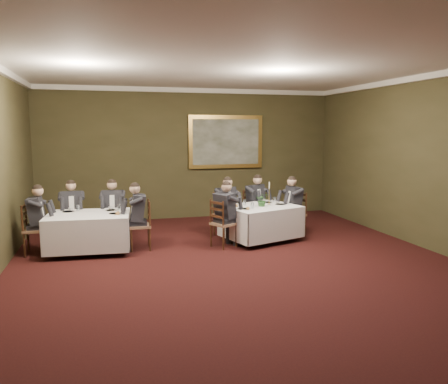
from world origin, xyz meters
name	(u,v)px	position (x,y,z in m)	size (l,w,h in m)	color
ground	(247,274)	(0.00, 0.00, 0.00)	(10.00, 10.00, 0.00)	black
ceiling	(249,59)	(0.00, 0.00, 3.50)	(8.00, 10.00, 0.10)	silver
back_wall	(190,154)	(0.00, 5.00, 1.75)	(8.00, 0.10, 3.50)	#36331B
crown_molding	(249,63)	(0.00, 0.00, 3.44)	(8.00, 10.00, 0.12)	white
table_main	(261,220)	(0.98, 2.05, 0.45)	(1.83, 1.59, 0.67)	black
table_second	(89,229)	(-2.60, 2.10, 0.45)	(1.68, 1.34, 0.67)	black
chair_main_backleft	(225,223)	(0.35, 2.68, 0.28)	(0.55, 0.54, 1.00)	#835F43
diner_main_backleft	(226,214)	(0.35, 2.67, 0.51)	(0.54, 0.59, 1.35)	black
chair_main_backright	(254,219)	(1.13, 2.93, 0.28)	(0.58, 0.58, 1.00)	#835F43
diner_main_backright	(255,210)	(1.14, 2.92, 0.51)	(0.58, 0.61, 1.35)	black
chair_main_endleft	(223,233)	(0.06, 1.76, 0.28)	(0.58, 0.58, 1.00)	#835F43
diner_main_endleft	(224,222)	(0.07, 1.76, 0.51)	(0.61, 0.58, 1.35)	black
chair_main_endright	(294,223)	(1.91, 2.35, 0.28)	(0.45, 0.47, 1.00)	#835F43
diner_main_endright	(294,213)	(1.90, 2.34, 0.51)	(0.51, 0.44, 1.35)	black
chair_sec_backleft	(73,229)	(-2.96, 2.95, 0.28)	(0.46, 0.44, 1.00)	#835F43
diner_sec_backleft	(73,219)	(-2.96, 2.94, 0.51)	(0.43, 0.50, 1.35)	black
chair_sec_backright	(114,228)	(-2.11, 2.88, 0.28)	(0.49, 0.47, 1.00)	#835F43
diner_sec_backright	(114,218)	(-2.11, 2.87, 0.51)	(0.46, 0.53, 1.35)	black
chair_sec_endright	(141,235)	(-1.60, 2.02, 0.28)	(0.43, 0.45, 1.00)	#835F43
diner_sec_endright	(140,224)	(-1.61, 2.02, 0.51)	(0.49, 0.43, 1.35)	black
chair_sec_endleft	(36,240)	(-3.60, 2.18, 0.28)	(0.43, 0.45, 1.00)	#835F43
diner_sec_endleft	(35,228)	(-3.59, 2.18, 0.51)	(0.49, 0.43, 1.35)	black
centerpiece	(262,199)	(0.99, 2.02, 0.91)	(0.27, 0.23, 0.30)	#2D5926
candlestick	(269,196)	(1.22, 2.20, 0.95)	(0.08, 0.08, 0.52)	gold
place_setting_table_main	(239,204)	(0.54, 2.26, 0.80)	(0.33, 0.31, 0.14)	white
place_setting_table_second	(71,210)	(-2.94, 2.50, 0.80)	(0.33, 0.31, 0.14)	white
painting	(226,142)	(0.98, 4.94, 2.07)	(2.09, 0.09, 1.45)	gold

